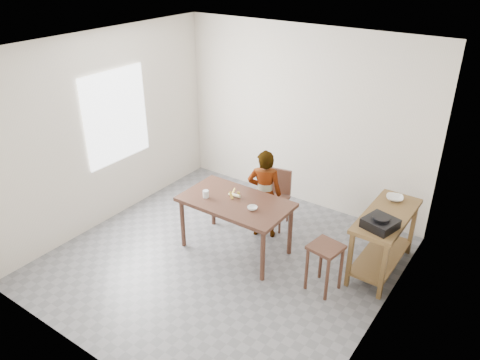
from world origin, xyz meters
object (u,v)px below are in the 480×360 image
Objects in this scene: dining_table at (236,225)px; dining_chair at (273,200)px; stool at (324,267)px; prep_counter at (383,242)px; child at (264,194)px.

dining_chair reaches higher than dining_table.
dining_table is 1.70× the size of dining_chair.
dining_chair is 1.35× the size of stool.
prep_counter is at bearing -14.84° from dining_chair.
stool is (1.22, -0.86, -0.11)m from dining_chair.
stool is (1.30, -0.06, -0.07)m from dining_table.
dining_chair reaches higher than stool.
stool is at bearing -46.34° from dining_chair.
prep_counter is at bearing 61.08° from stool.
prep_counter is 1.97× the size of stool.
child is at bearing -173.69° from prep_counter.
child is (0.11, 0.52, 0.27)m from dining_table.
stool is at bearing 129.61° from child.
prep_counter is 0.94× the size of child.
stool is at bearing -118.92° from prep_counter.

